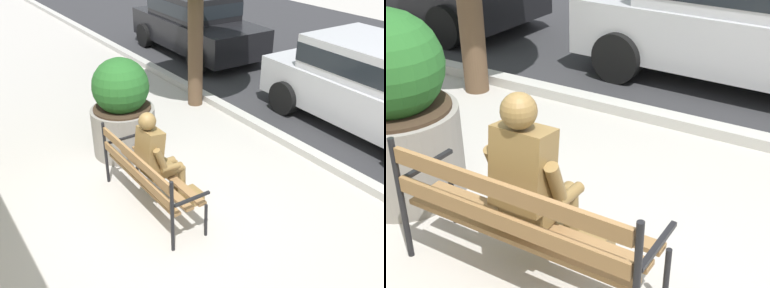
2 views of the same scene
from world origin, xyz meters
The scene contains 5 objects.
curb_stone centered at (0.00, 2.90, 0.06)m, with size 60.00×0.20×0.12m, color #B2AFA8.
park_bench centered at (-0.30, 0.10, 0.54)m, with size 1.80×0.54×0.95m.
bronze_statue_seated centered at (-0.29, 0.31, 0.67)m, with size 0.63×0.77×1.37m.
concrete_planter centered at (-1.85, 0.54, 0.73)m, with size 1.00×1.00×1.57m.
parked_car_silver centered at (-0.17, 4.54, 0.84)m, with size 4.15×2.02×1.56m.
Camera 2 is at (1.44, -2.10, 2.55)m, focal length 50.89 mm.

